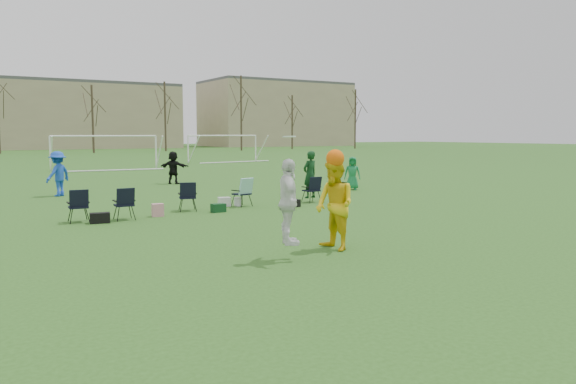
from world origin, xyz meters
TOP-DOWN VIEW (x-y plane):
  - ground at (0.00, 0.00)m, footprint 260.00×260.00m
  - fielder_blue at (-1.82, 15.28)m, footprint 1.36×1.28m
  - fielder_green_far at (10.13, 11.12)m, footprint 0.88×0.84m
  - fielder_black at (4.20, 18.35)m, footprint 1.43×1.46m
  - center_contest at (1.12, 0.55)m, footprint 2.17×1.41m
  - sideline_setup at (2.23, 8.04)m, footprint 9.10×1.98m
  - goal_mid at (4.00, 32.00)m, footprint 7.40×0.63m
  - goal_right at (16.00, 38.00)m, footprint 7.35×1.14m
  - tree_line at (0.24, 69.85)m, footprint 110.28×3.28m
  - building_row at (6.73, 96.00)m, footprint 126.00×16.00m

SIDE VIEW (x-z plane):
  - ground at x=0.00m, z-range 0.00..0.00m
  - sideline_setup at x=2.23m, z-range -0.40..1.52m
  - fielder_green_far at x=10.13m, z-range 0.00..1.52m
  - fielder_black at x=4.20m, z-range 0.00..1.67m
  - fielder_blue at x=-1.82m, z-range 0.00..1.84m
  - center_contest at x=1.12m, z-range -0.17..2.35m
  - goal_mid at x=4.00m, z-range 0.69..3.15m
  - goal_right at x=16.00m, z-range 0.69..3.15m
  - tree_line at x=0.24m, z-range -0.61..10.79m
  - building_row at x=6.73m, z-range -0.51..12.49m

